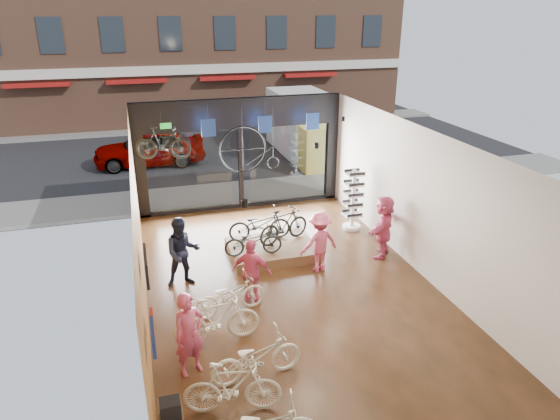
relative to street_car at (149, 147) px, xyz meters
name	(u,v)px	position (x,y,z in m)	size (l,w,h in m)	color
ground_plane	(293,293)	(2.84, -12.00, -0.83)	(7.00, 12.00, 0.04)	black
ceiling	(295,141)	(2.84, -12.00, 3.01)	(7.00, 12.00, 0.04)	black
wall_left	(138,240)	(-0.68, -12.00, 1.09)	(0.04, 12.00, 3.80)	#A47C37
wall_right	(427,206)	(6.36, -12.00, 1.09)	(0.04, 12.00, 3.80)	beige
wall_back	(441,405)	(2.84, -18.02, 1.09)	(7.00, 0.04, 3.80)	beige
storefront	(240,154)	(2.84, -6.00, 1.09)	(7.00, 0.26, 3.80)	black
exit_sign	(166,126)	(0.44, -6.12, 2.24)	(0.35, 0.06, 0.18)	#198C26
street_road	(205,144)	(2.84, 3.00, -0.82)	(30.00, 18.00, 0.02)	black
sidewalk_near	(235,193)	(2.84, -4.80, -0.75)	(30.00, 2.40, 0.12)	slate
sidewalk_far	(195,126)	(2.84, 7.00, -0.75)	(30.00, 2.00, 0.12)	slate
street_car	(149,147)	(0.00, 0.00, 0.00)	(1.91, 4.75, 1.62)	gray
box_truck	(311,129)	(7.19, -1.00, 0.60)	(2.38, 7.15, 2.82)	silver
floor_bike_1	(232,387)	(0.64, -15.44, -0.29)	(0.48, 1.71, 1.03)	beige
floor_bike_2	(256,357)	(1.24, -14.73, -0.34)	(0.62, 1.78, 0.94)	beige
floor_bike_3	(217,320)	(0.72, -13.42, -0.27)	(0.51, 1.79, 1.08)	beige
floor_bike_4	(230,296)	(1.17, -12.44, -0.36)	(0.60, 1.72, 0.90)	beige
display_platform	(272,250)	(2.87, -9.90, -0.66)	(2.40, 1.80, 0.30)	#48351C
display_bike_left	(253,241)	(2.23, -10.33, -0.10)	(0.54, 1.56, 0.82)	black
display_bike_mid	(284,225)	(3.26, -9.77, -0.01)	(0.47, 1.67, 1.01)	black
display_bike_right	(260,224)	(2.63, -9.44, -0.04)	(0.62, 1.78, 0.94)	black
customer_0	(189,334)	(0.08, -14.21, 0.05)	(0.62, 0.41, 1.71)	#CC4C72
customer_1	(183,252)	(0.31, -10.86, 0.10)	(0.88, 0.69, 1.81)	#161C33
customer_2	(252,272)	(1.76, -12.17, 0.01)	(0.96, 0.40, 1.65)	#CC4C72
customer_3	(319,242)	(3.82, -11.12, 0.02)	(1.07, 0.62, 1.66)	#CC4C72
customer_5	(383,226)	(5.84, -10.81, 0.08)	(1.65, 0.53, 1.78)	#CC4C72
sunglasses_rack	(353,200)	(5.79, -8.85, 0.16)	(0.57, 0.47, 1.94)	white
wall_merch	(157,365)	(-0.54, -15.50, 0.49)	(0.40, 2.40, 2.60)	navy
penny_farthing	(252,150)	(2.86, -7.78, 1.69)	(1.81, 0.06, 1.45)	black
hung_bike	(163,143)	(0.23, -7.80, 2.12)	(0.45, 1.58, 0.95)	black
jersey_left	(208,128)	(1.69, -6.80, 2.24)	(0.45, 0.03, 0.55)	#1E3F99
jersey_mid	(265,124)	(3.52, -6.80, 2.24)	(0.45, 0.03, 0.55)	#1E3F99
jersey_right	(313,121)	(5.13, -6.80, 2.24)	(0.45, 0.03, 0.55)	#1E3F99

